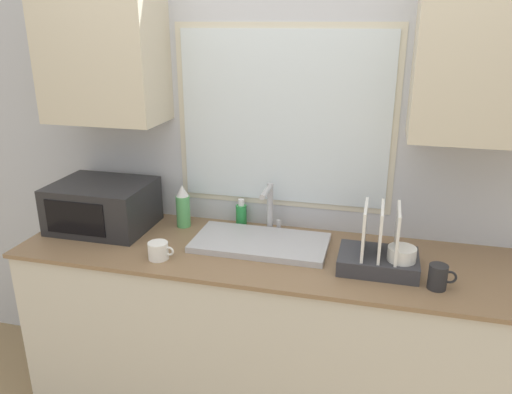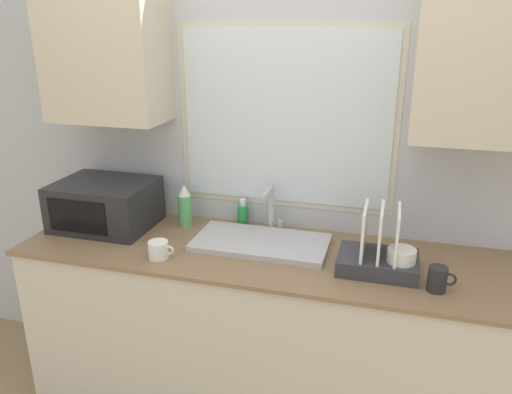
{
  "view_description": "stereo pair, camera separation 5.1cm",
  "coord_description": "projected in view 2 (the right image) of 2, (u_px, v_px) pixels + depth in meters",
  "views": [
    {
      "loc": [
        0.48,
        -1.76,
        1.96
      ],
      "look_at": [
        -0.05,
        0.29,
        1.21
      ],
      "focal_mm": 35.0,
      "sensor_mm": 36.0,
      "label": 1
    },
    {
      "loc": [
        0.53,
        -1.74,
        1.96
      ],
      "look_at": [
        -0.05,
        0.29,
        1.21
      ],
      "focal_mm": 35.0,
      "sensor_mm": 36.0,
      "label": 2
    }
  ],
  "objects": [
    {
      "name": "mug_near_sink",
      "position": [
        159.0,
        250.0,
        2.28
      ],
      "size": [
        0.12,
        0.09,
        0.08
      ],
      "color": "white",
      "rests_on": "countertop"
    },
    {
      "name": "countertop",
      "position": [
        267.0,
        335.0,
        2.51
      ],
      "size": [
        2.39,
        0.68,
        0.93
      ],
      "color": "beige",
      "rests_on": "ground_plane"
    },
    {
      "name": "mug_by_rack",
      "position": [
        438.0,
        279.0,
        2.0
      ],
      "size": [
        0.11,
        0.08,
        0.1
      ],
      "color": "#262628",
      "rests_on": "countertop"
    },
    {
      "name": "sink_basin",
      "position": [
        261.0,
        243.0,
        2.41
      ],
      "size": [
        0.65,
        0.34,
        0.03
      ],
      "color": "#B2B2B7",
      "rests_on": "countertop"
    },
    {
      "name": "spray_bottle",
      "position": [
        185.0,
        206.0,
        2.62
      ],
      "size": [
        0.07,
        0.07,
        0.23
      ],
      "color": "#59B266",
      "rests_on": "countertop"
    },
    {
      "name": "soap_bottle",
      "position": [
        243.0,
        214.0,
        2.64
      ],
      "size": [
        0.06,
        0.06,
        0.15
      ],
      "color": "#268C3F",
      "rests_on": "countertop"
    },
    {
      "name": "wall_back",
      "position": [
        284.0,
        135.0,
        2.48
      ],
      "size": [
        6.0,
        0.38,
        2.6
      ],
      "color": "silver",
      "rests_on": "ground_plane"
    },
    {
      "name": "faucet",
      "position": [
        271.0,
        204.0,
        2.52
      ],
      "size": [
        0.08,
        0.19,
        0.25
      ],
      "color": "#B7B7BC",
      "rests_on": "countertop"
    },
    {
      "name": "dish_rack",
      "position": [
        381.0,
        256.0,
        2.15
      ],
      "size": [
        0.34,
        0.25,
        0.29
      ],
      "color": "#333338",
      "rests_on": "countertop"
    },
    {
      "name": "microwave",
      "position": [
        105.0,
        204.0,
        2.62
      ],
      "size": [
        0.49,
        0.4,
        0.24
      ],
      "color": "#232326",
      "rests_on": "countertop"
    }
  ]
}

